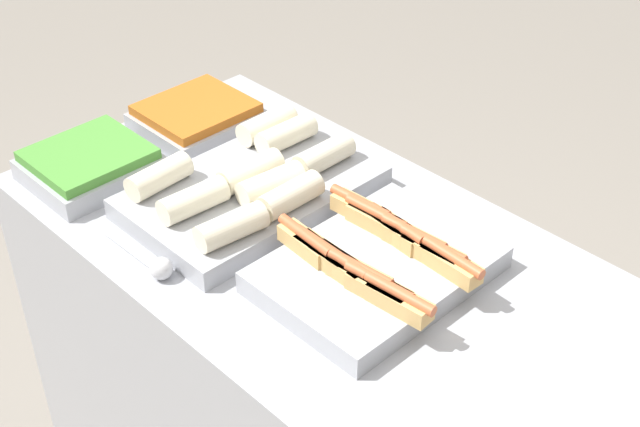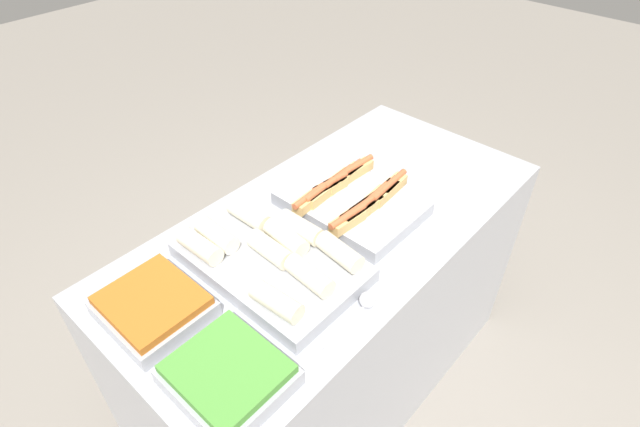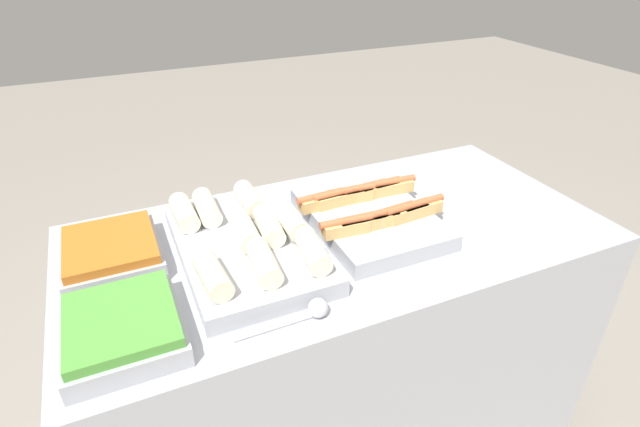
% 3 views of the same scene
% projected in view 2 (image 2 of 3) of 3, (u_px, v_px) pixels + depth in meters
% --- Properties ---
extents(ground_plane, '(12.00, 12.00, 0.00)m').
position_uv_depth(ground_plane, '(330.00, 378.00, 2.29)').
color(ground_plane, gray).
extents(counter, '(1.59, 0.77, 0.94)m').
position_uv_depth(counter, '(331.00, 312.00, 1.99)').
color(counter, '#A8AAB2').
rests_on(counter, ground_plane).
extents(tray_hotdogs, '(0.41, 0.46, 0.10)m').
position_uv_depth(tray_hotdogs, '(352.00, 200.00, 1.72)').
color(tray_hotdogs, '#A8AAB2').
rests_on(tray_hotdogs, counter).
extents(tray_wraps, '(0.35, 0.55, 0.11)m').
position_uv_depth(tray_wraps, '(271.00, 257.00, 1.50)').
color(tray_wraps, '#A8AAB2').
rests_on(tray_wraps, counter).
extents(tray_side_front, '(0.25, 0.27, 0.07)m').
position_uv_depth(tray_side_front, '(228.00, 375.00, 1.20)').
color(tray_side_front, '#A8AAB2').
rests_on(tray_side_front, counter).
extents(tray_side_back, '(0.25, 0.27, 0.07)m').
position_uv_depth(tray_side_back, '(154.00, 306.00, 1.36)').
color(tray_side_back, '#A8AAB2').
rests_on(tray_side_back, counter).
extents(serving_spoon_near, '(0.23, 0.05, 0.05)m').
position_uv_depth(serving_spoon_near, '(364.00, 304.00, 1.39)').
color(serving_spoon_near, silver).
rests_on(serving_spoon_near, counter).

